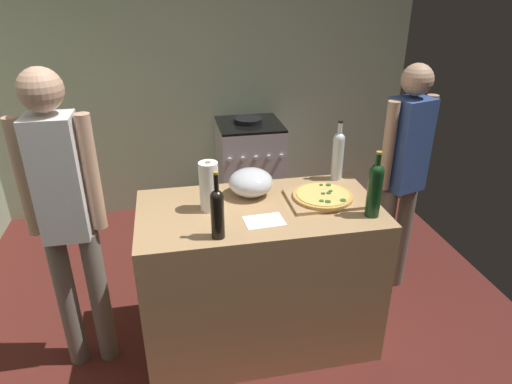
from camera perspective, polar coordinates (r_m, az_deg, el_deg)
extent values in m
cube|color=#511E19|center=(3.57, -5.54, -11.04)|extent=(4.17, 3.21, 0.02)
cube|color=#99A889|center=(4.30, -8.33, 14.47)|extent=(4.17, 0.10, 2.60)
cube|color=tan|center=(2.80, 0.41, -10.46)|extent=(1.37, 0.73, 0.93)
cube|color=tan|center=(2.65, 8.39, -0.86)|extent=(0.40, 0.32, 0.02)
cylinder|color=tan|center=(2.65, 8.41, -0.50)|extent=(0.35, 0.35, 0.02)
cylinder|color=#EAC660|center=(2.64, 8.43, -0.28)|extent=(0.31, 0.31, 0.00)
cylinder|color=#335926|center=(2.64, 8.47, -0.19)|extent=(0.02, 0.02, 0.01)
cylinder|color=#335926|center=(2.68, 9.39, 0.11)|extent=(0.02, 0.02, 0.01)
cylinder|color=#335926|center=(2.75, 9.13, 0.89)|extent=(0.03, 0.03, 0.01)
cylinder|color=#335926|center=(2.58, 10.94, -1.03)|extent=(0.03, 0.03, 0.01)
cylinder|color=#335926|center=(2.55, 8.27, -1.12)|extent=(0.03, 0.03, 0.01)
cylinder|color=#335926|center=(2.55, 9.06, -1.20)|extent=(0.03, 0.03, 0.01)
cylinder|color=#335926|center=(2.75, 8.23, 0.88)|extent=(0.02, 0.02, 0.01)
cylinder|color=#335926|center=(2.65, 9.16, -0.14)|extent=(0.03, 0.03, 0.01)
cylinder|color=#B2B2B7|center=(2.70, -0.65, -0.24)|extent=(0.11, 0.11, 0.01)
ellipsoid|color=silver|center=(2.66, -0.65, 1.26)|extent=(0.26, 0.26, 0.16)
cylinder|color=white|center=(2.48, -5.94, 0.69)|extent=(0.11, 0.11, 0.28)
cylinder|color=#997551|center=(2.48, -5.95, 0.74)|extent=(0.03, 0.03, 0.29)
cylinder|color=silver|center=(2.91, 10.24, 4.11)|extent=(0.07, 0.07, 0.27)
sphere|color=silver|center=(2.86, 10.45, 6.63)|extent=(0.07, 0.07, 0.07)
cylinder|color=silver|center=(2.84, 10.55, 7.82)|extent=(0.03, 0.03, 0.08)
cylinder|color=black|center=(2.83, 10.63, 8.71)|extent=(0.03, 0.03, 0.01)
cylinder|color=black|center=(2.23, -4.87, -3.20)|extent=(0.07, 0.07, 0.22)
sphere|color=black|center=(2.18, -4.97, -0.61)|extent=(0.07, 0.07, 0.07)
cylinder|color=black|center=(2.15, -5.04, 1.05)|extent=(0.02, 0.02, 0.10)
cylinder|color=gold|center=(2.12, -5.10, 2.40)|extent=(0.03, 0.03, 0.01)
cylinder|color=#143819|center=(2.49, 14.68, -0.22)|extent=(0.08, 0.08, 0.26)
sphere|color=#143819|center=(2.44, 15.01, 2.53)|extent=(0.08, 0.08, 0.08)
cylinder|color=#143819|center=(2.42, 15.18, 3.85)|extent=(0.03, 0.03, 0.07)
cylinder|color=gold|center=(2.40, 15.29, 4.81)|extent=(0.03, 0.03, 0.01)
cube|color=white|center=(2.41, 1.03, -3.66)|extent=(0.22, 0.16, 0.00)
cube|color=#B7B7BC|center=(4.22, -0.79, 2.50)|extent=(0.56, 0.56, 0.91)
cube|color=black|center=(4.06, -0.83, 8.56)|extent=(0.56, 0.56, 0.02)
cylinder|color=silver|center=(3.82, -3.34, 4.05)|extent=(0.04, 0.02, 0.04)
cylinder|color=silver|center=(3.83, -1.67, 4.18)|extent=(0.04, 0.02, 0.04)
cylinder|color=silver|center=(3.85, -0.01, 4.30)|extent=(0.04, 0.02, 0.04)
cylinder|color=silver|center=(3.88, 1.63, 4.42)|extent=(0.04, 0.02, 0.04)
cylinder|color=silver|center=(3.90, 3.24, 4.53)|extent=(0.04, 0.02, 0.04)
cylinder|color=black|center=(4.07, -0.97, 9.05)|extent=(0.25, 0.25, 0.04)
cylinder|color=slate|center=(2.86, -22.64, -12.66)|extent=(0.11, 0.11, 0.87)
cylinder|color=slate|center=(2.83, -19.12, -12.52)|extent=(0.11, 0.11, 0.87)
cube|color=silver|center=(2.47, -23.62, 1.53)|extent=(0.23, 0.20, 0.65)
cylinder|color=tan|center=(2.51, -27.24, 1.55)|extent=(0.08, 0.08, 0.62)
cylinder|color=tan|center=(2.43, -20.03, 2.21)|extent=(0.08, 0.08, 0.62)
sphere|color=tan|center=(2.34, -25.57, 11.57)|extent=(0.21, 0.21, 0.21)
cylinder|color=slate|center=(3.46, 17.96, -5.27)|extent=(0.11, 0.11, 0.82)
cylinder|color=slate|center=(3.35, 15.75, -6.09)|extent=(0.11, 0.11, 0.82)
cube|color=#334C8C|center=(3.11, 18.55, 5.68)|extent=(0.29, 0.26, 0.61)
cylinder|color=tan|center=(3.22, 20.64, 6.33)|extent=(0.08, 0.08, 0.58)
cylinder|color=tan|center=(2.99, 16.38, 5.52)|extent=(0.08, 0.08, 0.58)
sphere|color=tan|center=(3.00, 19.69, 13.22)|extent=(0.20, 0.20, 0.20)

